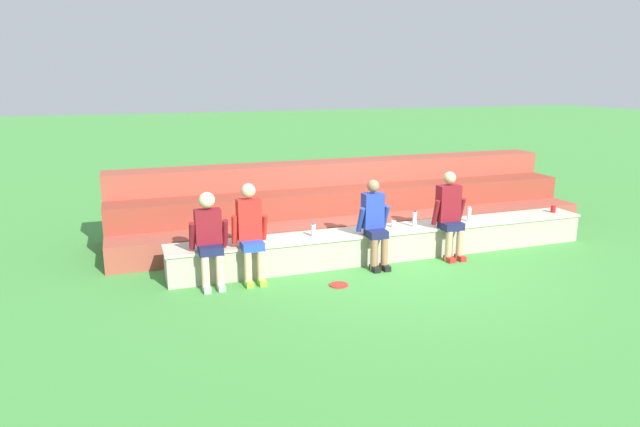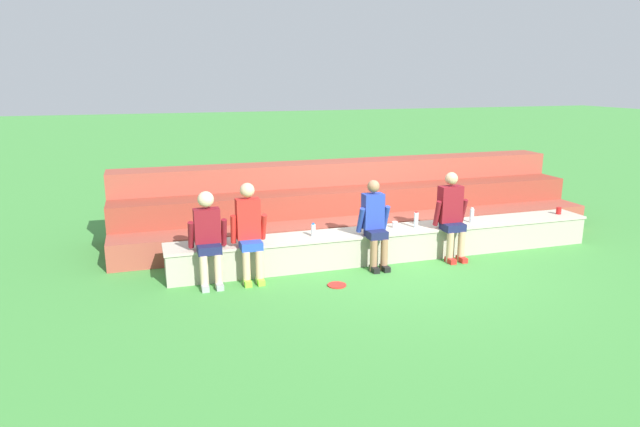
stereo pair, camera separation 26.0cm
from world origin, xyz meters
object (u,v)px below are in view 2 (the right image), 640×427
at_px(person_center, 375,223).
at_px(plastic_cup_right_end, 559,211).
at_px(person_far_left, 208,235).
at_px(water_bottle_mid_right, 472,215).
at_px(person_right_of_center, 452,213).
at_px(plastic_cup_middle, 395,225).
at_px(person_left_of_center, 249,229).
at_px(water_bottle_near_right, 313,230).
at_px(water_bottle_mid_left, 416,220).
at_px(frisbee, 337,285).

height_order(person_center, plastic_cup_right_end, person_center).
bearing_deg(person_far_left, water_bottle_mid_right, 3.34).
height_order(person_right_of_center, plastic_cup_middle, person_right_of_center).
xyz_separation_m(person_left_of_center, water_bottle_mid_right, (3.84, 0.24, -0.14)).
height_order(person_right_of_center, water_bottle_near_right, person_right_of_center).
height_order(person_left_of_center, person_center, person_left_of_center).
distance_m(person_far_left, water_bottle_mid_right, 4.44).
bearing_deg(plastic_cup_right_end, person_far_left, -177.31).
distance_m(person_left_of_center, water_bottle_near_right, 1.08).
xyz_separation_m(water_bottle_mid_left, plastic_cup_right_end, (2.86, 0.04, -0.07)).
bearing_deg(water_bottle_near_right, person_center, -17.78).
bearing_deg(water_bottle_mid_right, person_left_of_center, -176.43).
distance_m(person_center, water_bottle_near_right, 0.95).
bearing_deg(water_bottle_mid_left, person_center, -162.59).
bearing_deg(water_bottle_mid_left, water_bottle_mid_right, 0.35).
bearing_deg(frisbee, water_bottle_near_right, 94.77).
bearing_deg(water_bottle_near_right, person_right_of_center, -7.25).
bearing_deg(water_bottle_near_right, water_bottle_mid_right, -0.35).
bearing_deg(person_right_of_center, plastic_cup_middle, 157.32).
relative_size(person_far_left, plastic_cup_middle, 12.91).
height_order(person_left_of_center, water_bottle_mid_right, person_left_of_center).
relative_size(water_bottle_mid_right, plastic_cup_right_end, 2.03).
height_order(person_right_of_center, water_bottle_mid_left, person_right_of_center).
height_order(person_center, water_bottle_mid_right, person_center).
relative_size(person_center, water_bottle_mid_right, 5.34).
height_order(water_bottle_near_right, plastic_cup_right_end, water_bottle_near_right).
height_order(plastic_cup_middle, frisbee, plastic_cup_middle).
bearing_deg(plastic_cup_middle, person_left_of_center, -172.60).
distance_m(person_left_of_center, plastic_cup_middle, 2.48).
height_order(person_far_left, person_left_of_center, person_left_of_center).
height_order(person_right_of_center, frisbee, person_right_of_center).
relative_size(plastic_cup_middle, frisbee, 0.39).
bearing_deg(plastic_cup_middle, person_center, -145.49).
xyz_separation_m(person_left_of_center, plastic_cup_middle, (2.45, 0.32, -0.21)).
bearing_deg(plastic_cup_middle, water_bottle_near_right, -177.50).
xyz_separation_m(person_left_of_center, person_center, (1.94, -0.03, -0.05)).
xyz_separation_m(water_bottle_mid_left, plastic_cup_middle, (-0.34, 0.09, -0.08)).
bearing_deg(person_right_of_center, plastic_cup_right_end, 7.30).
distance_m(person_far_left, water_bottle_mid_left, 3.39).
xyz_separation_m(person_left_of_center, water_bottle_near_right, (1.04, 0.26, -0.17)).
distance_m(water_bottle_mid_right, frisbee, 2.93).
xyz_separation_m(person_far_left, plastic_cup_right_end, (6.25, 0.29, -0.17)).
height_order(water_bottle_mid_left, plastic_cup_middle, water_bottle_mid_left).
distance_m(person_right_of_center, water_bottle_mid_left, 0.57).
relative_size(water_bottle_near_right, water_bottle_mid_left, 0.77).
xyz_separation_m(person_center, water_bottle_mid_right, (1.90, 0.27, -0.10)).
height_order(plastic_cup_middle, plastic_cup_right_end, plastic_cup_right_end).
distance_m(person_far_left, person_center, 2.53).
distance_m(person_far_left, water_bottle_near_right, 1.66).
bearing_deg(person_left_of_center, water_bottle_mid_right, 3.57).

